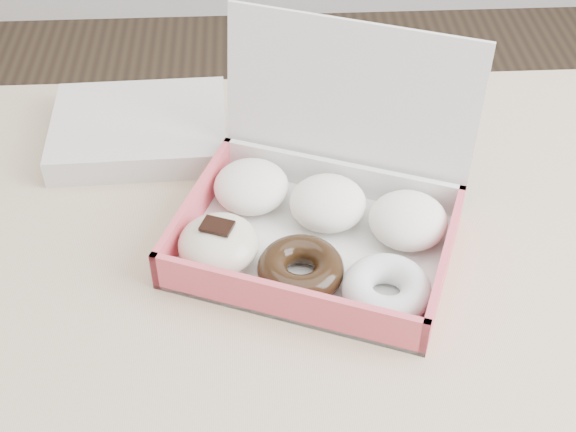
{
  "coord_description": "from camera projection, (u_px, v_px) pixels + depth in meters",
  "views": [
    {
      "loc": [
        -0.12,
        -0.59,
        1.38
      ],
      "look_at": [
        -0.09,
        0.05,
        0.8
      ],
      "focal_mm": 50.0,
      "sensor_mm": 36.0,
      "label": 1
    }
  ],
  "objects": [
    {
      "name": "table",
      "position": [
        369.0,
        325.0,
        0.91
      ],
      "size": [
        1.2,
        0.8,
        0.75
      ],
      "color": "tan",
      "rests_on": "ground"
    },
    {
      "name": "newspapers",
      "position": [
        140.0,
        129.0,
        1.03
      ],
      "size": [
        0.23,
        0.18,
        0.04
      ],
      "primitive_type": "cube",
      "rotation": [
        0.0,
        0.0,
        0.03
      ],
      "color": "silver",
      "rests_on": "table"
    },
    {
      "name": "donut_box",
      "position": [
        317.0,
        219.0,
        0.88
      ],
      "size": [
        0.36,
        0.34,
        0.21
      ],
      "rotation": [
        0.0,
        0.0,
        -0.37
      ],
      "color": "white",
      "rests_on": "table"
    }
  ]
}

